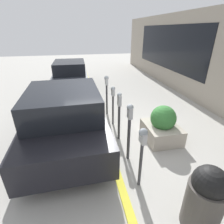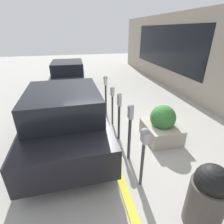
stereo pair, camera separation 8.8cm
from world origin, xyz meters
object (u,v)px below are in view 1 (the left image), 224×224
Objects in this scene: parked_car_rear at (70,75)px; parking_meter_nearest at (142,145)px; trash_bin at (205,198)px; parking_meter_middle at (119,110)px; parked_car_middle at (66,117)px; parking_meter_fourth at (113,98)px; planter_box at (162,126)px; parking_meter_second at (129,124)px; parking_meter_farthest at (107,88)px.

parking_meter_nearest is at bearing -168.02° from parked_car_rear.
trash_bin is at bearing -164.65° from parked_car_rear.
parking_meter_nearest is at bearing -179.57° from parking_meter_middle.
parked_car_rear is 8.52m from trash_bin.
parking_meter_nearest is at bearing -141.91° from parked_car_middle.
parked_car_middle is at bearing 120.17° from parking_meter_fourth.
parking_meter_middle reaches higher than trash_bin.
planter_box is 2.55m from trash_bin.
parking_meter_second is 0.38× the size of parked_car_middle.
parked_car_middle is at bearing 83.23° from planter_box.
parking_meter_fourth is 0.35× the size of parked_car_rear.
parking_meter_nearest is at bearing -179.04° from parking_meter_farthest.
parking_meter_second is at bearing -166.51° from parked_car_rear.
parked_car_rear is 3.26× the size of trash_bin.
parking_meter_farthest is 3.97m from parked_car_rear.
parked_car_middle reaches higher than parking_meter_nearest.
planter_box is (1.51, -1.22, -0.57)m from parking_meter_nearest.
parking_meter_fourth is at bearing -60.98° from parked_car_middle.
parking_meter_fourth is 3.77m from trash_bin.
parking_meter_fourth is 1.13× the size of trash_bin.
trash_bin is at bearing -144.49° from parking_meter_nearest.
parking_meter_fourth is 0.34× the size of parked_car_middle.
parking_meter_farthest is at bearing 1.40° from parking_meter_second.
parking_meter_nearest is at bearing 35.51° from trash_bin.
parking_meter_second is 2.02m from trash_bin.
parking_meter_farthest is 0.38× the size of parked_car_middle.
parking_meter_nearest is at bearing 140.88° from planter_box.
parking_meter_fourth is 0.90× the size of parking_meter_farthest.
parking_meter_nearest is 3.55m from parking_meter_farthest.
parking_meter_second reaches higher than parking_meter_fourth.
parking_meter_nearest is 0.86m from parking_meter_second.
parked_car_middle is (0.05, 1.48, -0.10)m from parking_meter_middle.
parking_meter_middle is at bearing -164.68° from parked_car_rear.
parked_car_rear is at bearing 12.67° from parking_meter_second.
parked_car_rear reaches higher than planter_box.
parked_car_rear reaches higher than parking_meter_fourth.
parked_car_middle is (0.32, 2.72, 0.40)m from planter_box.
parking_meter_fourth is (1.84, 0.00, -0.04)m from parking_meter_second.
planter_box is 0.28× the size of parked_car_rear.
parked_car_rear is (3.71, 1.37, -0.31)m from parking_meter_farthest.
parking_meter_farthest is (0.85, 0.06, 0.09)m from parking_meter_fourth.
parking_meter_second is at bearing -0.41° from parking_meter_nearest.
trash_bin is (-0.99, -0.70, -0.41)m from parking_meter_nearest.
parking_meter_middle is 0.92m from parking_meter_fourth.
parking_meter_second reaches higher than parking_meter_nearest.
parking_meter_farthest is 4.62m from trash_bin.
parking_meter_fourth is 1.24× the size of planter_box.
parked_car_rear is at bearing 11.15° from parking_meter_nearest.
planter_box is (-0.27, -1.24, -0.50)m from parking_meter_middle.
parking_meter_second is at bearing -178.77° from parking_meter_middle.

